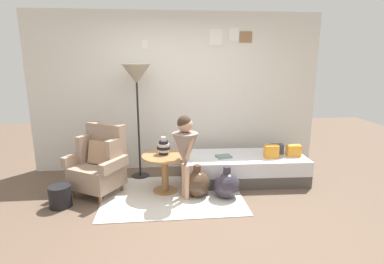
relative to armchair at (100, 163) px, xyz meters
The scene contains 16 objects.
ground_plane 1.55m from the armchair, 39.56° to the right, with size 12.00×12.00×0.00m, color brown.
gallery_wall 1.75m from the armchair, 41.13° to the left, with size 4.80×0.12×2.60m.
rug 1.11m from the armchair, 12.15° to the right, with size 1.89×1.37×0.01m, color silver.
armchair is the anchor object (origin of this frame).
daybed 2.13m from the armchair, ahead, with size 1.92×0.86×0.40m.
pillow_head 2.88m from the armchair, ahead, with size 0.21×0.12×0.17m, color orange.
pillow_mid 2.69m from the armchair, ahead, with size 0.17×0.12×0.15m, color #474C56.
pillow_back 2.51m from the armchair, ahead, with size 0.20×0.12×0.19m, color orange.
side_table 0.91m from the armchair, ahead, with size 0.64×0.64×0.54m.
vase_striped 0.92m from the armchair, ahead, with size 0.19×0.19×0.25m.
floor_lamp 1.36m from the armchair, 46.74° to the left, with size 0.43×0.43×1.78m.
person_child 1.25m from the armchair, 15.84° to the right, with size 0.34×0.34×1.15m.
book_on_daybed 1.81m from the armchair, ahead, with size 0.22×0.16×0.03m, color slate.
demijohn_near 1.39m from the armchair, 11.02° to the right, with size 0.36×0.36×0.45m.
demijohn_far 1.79m from the armchair, 11.37° to the right, with size 0.36×0.36×0.45m.
magazine_basket 0.67m from the armchair, 138.02° to the right, with size 0.28×0.28×0.28m, color black.
Camera 1 is at (-0.27, -3.22, 1.85)m, focal length 28.68 mm.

